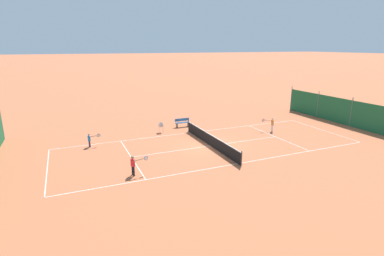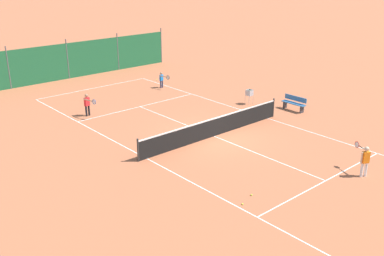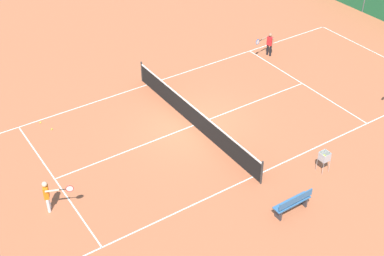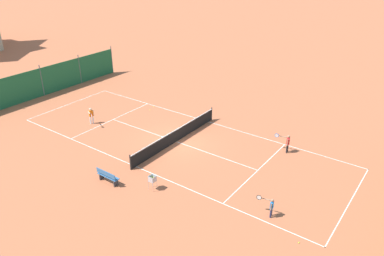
{
  "view_description": "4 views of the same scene",
  "coord_description": "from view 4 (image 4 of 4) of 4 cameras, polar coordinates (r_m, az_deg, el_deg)",
  "views": [
    {
      "loc": [
        20.33,
        -10.35,
        7.76
      ],
      "look_at": [
        -1.55,
        -0.95,
        1.2
      ],
      "focal_mm": 28.0,
      "sensor_mm": 36.0,
      "label": 1
    },
    {
      "loc": [
        14.48,
        14.91,
        8.19
      ],
      "look_at": [
        1.23,
        -0.26,
        0.66
      ],
      "focal_mm": 42.0,
      "sensor_mm": 36.0,
      "label": 2
    },
    {
      "loc": [
        -15.74,
        10.58,
        13.48
      ],
      "look_at": [
        -1.5,
        1.09,
        1.19
      ],
      "focal_mm": 50.0,
      "sensor_mm": 36.0,
      "label": 3
    },
    {
      "loc": [
        -18.25,
        -14.58,
        12.47
      ],
      "look_at": [
        0.77,
        -0.82,
        1.01
      ],
      "focal_mm": 35.0,
      "sensor_mm": 36.0,
      "label": 4
    }
  ],
  "objects": [
    {
      "name": "tennis_net",
      "position": [
        26.25,
        -2.44,
        -1.13
      ],
      "size": [
        9.18,
        0.08,
        1.06
      ],
      "color": "#2D2D2D",
      "rests_on": "ground"
    },
    {
      "name": "player_near_service",
      "position": [
        25.61,
        14.32,
        -2.12
      ],
      "size": [
        0.43,
        1.09,
        1.27
      ],
      "color": "black",
      "rests_on": "ground"
    },
    {
      "name": "courtside_bench",
      "position": [
        22.39,
        -12.73,
        -7.18
      ],
      "size": [
        0.36,
        1.5,
        0.84
      ],
      "color": "#336699",
      "rests_on": "ground"
    },
    {
      "name": "player_near_baseline",
      "position": [
        19.7,
        11.9,
        -11.54
      ],
      "size": [
        0.36,
        0.97,
        1.09
      ],
      "color": "#23284C",
      "rests_on": "ground"
    },
    {
      "name": "player_far_service",
      "position": [
        29.82,
        -15.12,
        1.96
      ],
      "size": [
        0.77,
        0.96,
        1.31
      ],
      "color": "white",
      "rests_on": "ground"
    },
    {
      "name": "tennis_ball_far_corner",
      "position": [
        18.88,
        15.97,
        -16.43
      ],
      "size": [
        0.07,
        0.07,
        0.07
      ],
      "primitive_type": "sphere",
      "color": "#CCE033",
      "rests_on": "ground"
    },
    {
      "name": "court_line_markings",
      "position": [
        26.48,
        -2.42,
        -2.08
      ],
      "size": [
        8.25,
        23.85,
        0.01
      ],
      "color": "white",
      "rests_on": "ground"
    },
    {
      "name": "tennis_ball_alley_right",
      "position": [
        32.37,
        -5.88,
        3.29
      ],
      "size": [
        0.07,
        0.07,
        0.07
      ],
      "primitive_type": "sphere",
      "color": "#CCE033",
      "rests_on": "ground"
    },
    {
      "name": "ball_hopper",
      "position": [
        21.31,
        -6.05,
        -7.8
      ],
      "size": [
        0.36,
        0.36,
        0.89
      ],
      "color": "#B7B7BC",
      "rests_on": "ground"
    },
    {
      "name": "ground_plane",
      "position": [
        26.48,
        -2.42,
        -2.09
      ],
      "size": [
        600.0,
        600.0,
        0.0
      ],
      "primitive_type": "plane",
      "color": "#B7603D"
    },
    {
      "name": "tennis_ball_near_corner",
      "position": [
        31.72,
        -6.44,
        2.77
      ],
      "size": [
        0.07,
        0.07,
        0.07
      ],
      "primitive_type": "sphere",
      "color": "#CCE033",
      "rests_on": "ground"
    },
    {
      "name": "windscreen_fence_far",
      "position": [
        36.92,
        -21.89,
        6.53
      ],
      "size": [
        17.28,
        0.08,
        2.9
      ],
      "color": "#1E6038",
      "rests_on": "ground"
    }
  ]
}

